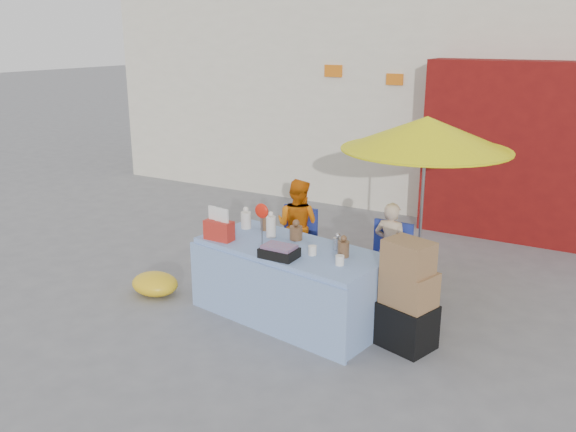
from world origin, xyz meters
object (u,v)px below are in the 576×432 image
Objects in this scene: vendor_orange at (298,226)px; vendor_beige at (390,247)px; box_stack at (408,299)px; market_table at (290,281)px; umbrella at (426,134)px; chair_left at (292,255)px; chair_right at (385,274)px.

vendor_orange is 1.12× the size of vendor_beige.
box_stack is at bearing 119.37° from vendor_beige.
box_stack is at bearing 8.96° from market_table.
umbrella is 1.90× the size of box_stack.
chair_right is (1.25, 0.00, 0.00)m from chair_left.
umbrella is 1.97m from box_stack.
vendor_beige is at bearing 70.04° from market_table.
box_stack reaches higher than chair_right.
chair_right is 0.69× the size of vendor_orange.
chair_right is 0.78× the size of vendor_beige.
vendor_orange is 1.25m from vendor_beige.
chair_left is at bearing 7.39° from vendor_beige.
chair_right is at bearing 91.41° from vendor_beige.
vendor_orange is (-1.25, 0.13, 0.36)m from chair_right.
chair_left is (-0.58, 1.06, -0.16)m from market_table.
chair_left is 0.41× the size of umbrella.
chair_right is at bearing -136.51° from umbrella.
market_table is 2.02× the size of box_stack.
chair_right is at bearing 1.26° from chair_left.
chair_left is 0.69× the size of vendor_orange.
chair_left is at bearing 91.41° from vendor_orange.
umbrella is at bearing 11.66° from chair_left.
market_table reaches higher than vendor_beige.
market_table is 1.21m from chair_left.
vendor_orange is 2.25m from box_stack.
umbrella reaches higher than chair_right.
umbrella is (0.30, 0.15, 1.34)m from vendor_beige.
chair_right is at bearing 175.14° from vendor_orange.
vendor_orange is at bearing 91.41° from chair_left.
umbrella is at bearing 63.54° from market_table.
vendor_beige reaches higher than chair_right.
vendor_orange reaches higher than vendor_beige.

